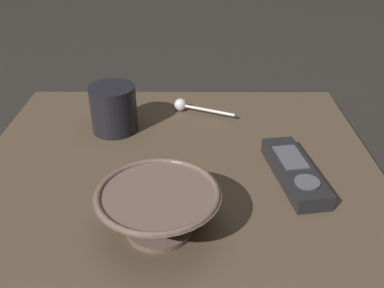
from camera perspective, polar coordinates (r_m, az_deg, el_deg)
ground_plane at (r=0.73m, az=-1.91°, el=-4.93°), size 6.00×6.00×0.00m
table at (r=0.72m, az=-1.94°, el=-3.63°), size 0.57×0.66×0.04m
cereal_bowl at (r=0.55m, az=-4.52°, el=-8.62°), size 0.16×0.16×0.06m
coffee_mug at (r=0.79m, az=-10.49°, el=4.69°), size 0.08×0.08×0.09m
teaspoon at (r=0.86m, az=-1.05°, el=5.17°), size 0.06×0.12×0.03m
tv_remote_near at (r=0.67m, az=13.60°, el=-3.60°), size 0.18×0.08×0.03m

